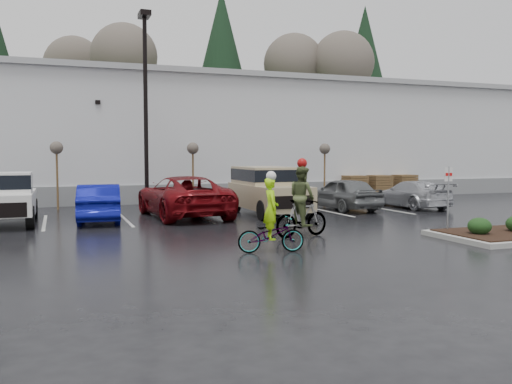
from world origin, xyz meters
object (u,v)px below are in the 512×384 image
object	(u,v)px
fire_lane_sign	(448,191)
sapling_mid	(193,152)
cyclist_hivis	(271,227)
pallet_stack_a	(354,187)
sapling_west	(57,151)
pallet_stack_b	(379,186)
pallet_stack_c	(404,186)
car_red	(183,196)
pickup_white	(6,198)
car_far_silver	(412,194)
car_blue	(99,203)
sapling_east	(325,152)
cyclist_olive	(302,209)
suv_tan	(269,191)
lamppost	(145,89)
car_grey	(343,194)

from	to	relation	value
fire_lane_sign	sapling_mid	bearing A→B (deg)	112.49
cyclist_hivis	pallet_stack_a	bearing A→B (deg)	-27.74
sapling_west	pallet_stack_b	world-z (taller)	sapling_west
pallet_stack_c	car_red	xyz separation A→B (m)	(-15.12, -5.94, 0.18)
pickup_white	car_far_silver	world-z (taller)	pickup_white
sapling_mid	cyclist_hivis	xyz separation A→B (m)	(-1.25, -13.79, -2.05)
fire_lane_sign	car_blue	size ratio (longest dim) A/B	0.50
sapling_west	pallet_stack_a	world-z (taller)	sapling_west
sapling_east	car_red	size ratio (longest dim) A/B	0.52
sapling_east	pallet_stack_b	xyz separation A→B (m)	(4.20, 1.00, -2.05)
sapling_east	cyclist_hivis	size ratio (longest dim) A/B	1.48
sapling_east	pickup_white	distance (m)	16.66
cyclist_olive	suv_tan	bearing A→B (deg)	-25.51
sapling_mid	sapling_east	world-z (taller)	same
sapling_mid	pallet_stack_a	bearing A→B (deg)	5.71
lamppost	sapling_east	bearing A→B (deg)	5.71
cyclist_olive	car_far_silver	bearing A→B (deg)	-66.85
sapling_east	car_red	bearing A→B (deg)	-151.58
pickup_white	car_far_silver	bearing A→B (deg)	-0.53
pallet_stack_b	car_far_silver	xyz separation A→B (m)	(-2.08, -6.05, -0.01)
sapling_mid	car_red	size ratio (longest dim) A/B	0.52
car_far_silver	sapling_west	bearing A→B (deg)	-17.30
pallet_stack_c	suv_tan	size ratio (longest dim) A/B	0.26
sapling_mid	cyclist_olive	distance (m)	11.82
car_red	suv_tan	xyz separation A→B (m)	(3.62, -0.52, 0.18)
suv_tan	fire_lane_sign	bearing A→B (deg)	-65.79
car_blue	car_red	world-z (taller)	car_red
sapling_west	car_blue	bearing A→B (deg)	-74.42
lamppost	fire_lane_sign	distance (m)	14.78
sapling_east	pickup_white	size ratio (longest dim) A/B	0.62
sapling_east	fire_lane_sign	world-z (taller)	sapling_east
lamppost	pallet_stack_b	world-z (taller)	lamppost
pallet_stack_c	pallet_stack_a	bearing A→B (deg)	180.00
lamppost	car_grey	bearing A→B (deg)	-23.59
car_red	pallet_stack_c	bearing A→B (deg)	-162.26
sapling_west	car_grey	xyz separation A→B (m)	(12.53, -4.72, -1.97)
cyclist_olive	sapling_mid	bearing A→B (deg)	-10.03
suv_tan	sapling_east	bearing A→B (deg)	44.78
suv_tan	car_far_silver	distance (m)	7.64
lamppost	cyclist_olive	xyz separation A→B (m)	(3.15, -10.65, -4.79)
sapling_east	car_far_silver	xyz separation A→B (m)	(2.12, -5.05, -2.07)
suv_tan	car_far_silver	world-z (taller)	suv_tan
pickup_white	car_blue	world-z (taller)	pickup_white
pallet_stack_c	fire_lane_sign	xyz separation A→B (m)	(-8.20, -13.80, 0.73)
pallet_stack_a	cyclist_olive	distance (m)	15.74
sapling_west	car_blue	distance (m)	5.87
sapling_mid	pickup_white	size ratio (longest dim) A/B	0.62
pallet_stack_a	car_far_silver	world-z (taller)	pallet_stack_a
pickup_white	sapling_east	bearing A→B (deg)	17.14
pallet_stack_b	fire_lane_sign	bearing A→B (deg)	-114.88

